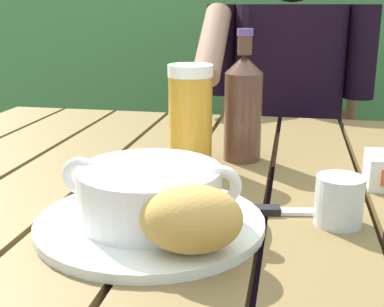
{
  "coord_description": "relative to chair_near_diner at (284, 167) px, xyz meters",
  "views": [
    {
      "loc": [
        0.1,
        -0.79,
        1.02
      ],
      "look_at": [
        -0.03,
        -0.11,
        0.82
      ],
      "focal_mm": 48.76,
      "sensor_mm": 36.0,
      "label": 1
    }
  ],
  "objects": [
    {
      "name": "dining_table",
      "position": [
        -0.08,
        -0.94,
        0.18
      ],
      "size": [
        1.28,
        0.99,
        0.75
      ],
      "color": "brown",
      "rests_on": "ground_plane"
    },
    {
      "name": "hedge_backdrop",
      "position": [
        0.03,
        0.71,
        0.54
      ],
      "size": [
        2.98,
        0.85,
        2.27
      ],
      "color": "#427E40",
      "rests_on": "ground_plane"
    },
    {
      "name": "chair_near_diner",
      "position": [
        0.0,
        0.0,
        0.0
      ],
      "size": [
        0.48,
        0.46,
        0.99
      ],
      "color": "brown",
      "rests_on": "ground_plane"
    },
    {
      "name": "person_eating",
      "position": [
        -0.0,
        -0.2,
        0.24
      ],
      "size": [
        0.48,
        0.47,
        1.23
      ],
      "color": "black",
      "rests_on": "ground_plane"
    },
    {
      "name": "serving_plate",
      "position": [
        -0.15,
        -1.14,
        0.27
      ],
      "size": [
        0.29,
        0.29,
        0.01
      ],
      "color": "white",
      "rests_on": "dining_table"
    },
    {
      "name": "soup_bowl",
      "position": [
        -0.15,
        -1.14,
        0.31
      ],
      "size": [
        0.23,
        0.18,
        0.07
      ],
      "color": "white",
      "rests_on": "serving_plate"
    },
    {
      "name": "bread_roll",
      "position": [
        -0.09,
        -1.22,
        0.31
      ],
      "size": [
        0.12,
        0.1,
        0.07
      ],
      "color": "gold",
      "rests_on": "serving_plate"
    },
    {
      "name": "beer_glass",
      "position": [
        -0.15,
        -0.88,
        0.35
      ],
      "size": [
        0.08,
        0.08,
        0.17
      ],
      "color": "gold",
      "rests_on": "dining_table"
    },
    {
      "name": "beer_bottle",
      "position": [
        -0.07,
        -0.82,
        0.36
      ],
      "size": [
        0.07,
        0.07,
        0.23
      ],
      "color": "#543426",
      "rests_on": "dining_table"
    },
    {
      "name": "water_glass_small",
      "position": [
        0.08,
        -1.09,
        0.3
      ],
      "size": [
        0.06,
        0.06,
        0.06
      ],
      "color": "silver",
      "rests_on": "dining_table"
    },
    {
      "name": "table_knife",
      "position": [
        0.0,
        -1.07,
        0.27
      ],
      "size": [
        0.17,
        0.05,
        0.01
      ],
      "color": "silver",
      "rests_on": "dining_table"
    }
  ]
}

